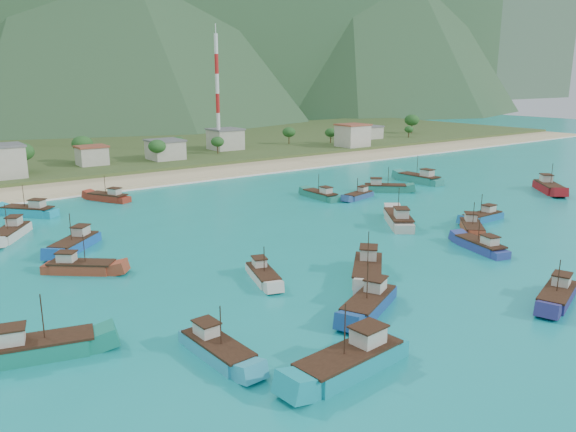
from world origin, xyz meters
TOP-DOWN VIEW (x-y plane):
  - ground at (0.00, 0.00)m, footprint 600.00×600.00m
  - beach at (0.00, 79.00)m, footprint 400.00×18.00m
  - land at (0.00, 140.00)m, footprint 400.00×110.00m
  - surf_line at (0.00, 69.50)m, footprint 400.00×2.50m
  - village at (5.29, 99.98)m, footprint 213.73×28.12m
  - vegetation at (-12.50, 102.88)m, footprint 274.57×25.74m
  - radio_tower at (40.05, 108.00)m, footprint 1.20×1.20m
  - boat_1 at (-9.68, -12.84)m, footprint 10.91×7.38m
  - boat_2 at (-42.16, -2.29)m, footprint 11.55×6.03m
  - boat_3 at (23.76, 35.88)m, footprint 3.03×9.66m
  - boat_4 at (-29.87, 56.87)m, footprint 9.30×10.09m
  - boat_5 at (35.27, 3.89)m, footprint 9.19×2.72m
  - boat_7 at (-31.76, 18.97)m, footprint 9.11×8.29m
  - boat_11 at (-28.59, -12.13)m, footprint 3.30×9.81m
  - boat_13 at (-29.19, 30.11)m, footprint 9.67×9.49m
  - boat_15 at (40.29, 33.23)m, footprint 9.76×9.10m
  - boat_16 at (20.77, 10.87)m, footprint 9.84×11.45m
  - boat_17 at (-20.38, -21.49)m, footprint 12.21×4.57m
  - boat_18 at (19.42, -6.87)m, footprint 5.13×9.83m
  - boat_19 at (-2.37, -5.10)m, footprint 10.74×10.51m
  - boat_20 at (30.60, 31.34)m, footprint 8.67×4.35m
  - boat_21 at (-35.81, 42.55)m, footprint 8.24×10.45m
  - boat_23 at (55.28, 35.80)m, footprint 3.75×12.00m
  - boat_24 at (9.57, -23.99)m, footprint 10.09×5.76m
  - boat_25 at (-13.43, 60.74)m, footprint 7.07×9.93m
  - boat_26 at (27.07, 0.32)m, footprint 8.98×8.81m
  - boat_27 at (70.17, 10.99)m, footprint 10.56×11.19m
  - boat_30 at (-13.74, 2.31)m, footprint 5.00×8.89m

SIDE VIEW (x-z plane):
  - ground at x=0.00m, z-range 0.00..0.00m
  - beach at x=0.00m, z-range -0.60..0.60m
  - land at x=0.00m, z-range -1.20..1.20m
  - surf_line at x=0.00m, z-range -0.04..0.04m
  - boat_20 at x=30.60m, z-range -1.96..2.96m
  - boat_30 at x=-13.74m, z-range -2.00..3.04m
  - boat_5 at x=35.27m, z-range -2.12..3.31m
  - boat_18 at x=19.42m, z-range -2.17..3.41m
  - boat_7 at x=-31.76m, z-range -2.19..3.45m
  - boat_3 at x=23.76m, z-range -2.20..3.48m
  - boat_24 at x=9.57m, z-range -2.21..3.51m
  - boat_11 at x=-28.59m, z-range -2.21..3.51m
  - boat_25 at x=-13.43m, z-range -2.22..3.52m
  - boat_26 at x=27.07m, z-range -2.22..3.52m
  - boat_15 at x=40.29m, z-range -2.33..3.76m
  - boat_21 at x=-35.81m, z-range -2.36..3.81m
  - boat_13 at x=-29.19m, z-range -2.36..3.82m
  - boat_1 at x=-9.68m, z-range -2.38..3.87m
  - boat_4 at x=-29.87m, z-range -2.39..3.88m
  - boat_2 at x=-42.16m, z-range -2.48..4.07m
  - boat_19 at x=-2.37m, z-range -2.57..4.28m
  - boat_16 at x=20.77m, z-range -2.60..4.33m
  - boat_27 at x=70.17m, z-range -2.63..4.40m
  - boat_23 at x=55.28m, z-range -2.64..4.42m
  - boat_17 at x=-20.38m, z-range -2.64..4.42m
  - village at x=5.29m, z-range 1.08..8.60m
  - vegetation at x=-12.50m, z-range 0.94..9.51m
  - radio_tower at x=40.05m, z-range 1.60..38.59m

